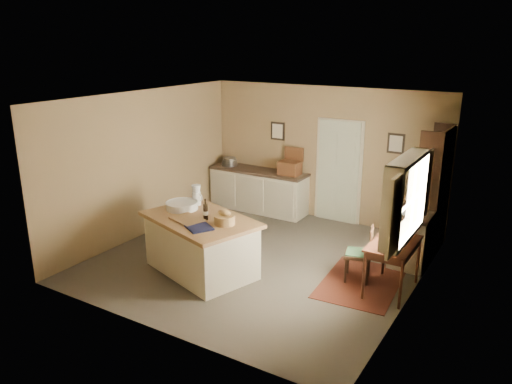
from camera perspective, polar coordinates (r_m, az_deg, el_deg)
ground at (r=8.50m, az=0.42°, el=-7.76°), size 5.00×5.00×0.00m
wall_back at (r=10.18m, az=7.71°, el=4.34°), size 5.00×0.10×2.70m
wall_front at (r=6.13m, az=-11.69°, el=-4.54°), size 5.00×0.10×2.70m
wall_left at (r=9.51m, az=-12.61°, el=3.17°), size 0.10×5.00×2.70m
wall_right at (r=7.13m, az=17.96°, el=-1.92°), size 0.10×5.00×2.70m
ceiling at (r=7.76m, az=0.47°, el=10.65°), size 5.00×5.00×0.00m
door at (r=10.10m, az=9.39°, el=2.43°), size 0.97×0.06×2.11m
framed_prints at (r=10.01m, az=8.80°, el=6.24°), size 2.82×0.02×0.38m
window at (r=6.90m, az=17.09°, el=-0.72°), size 0.25×1.99×1.12m
work_island at (r=7.97m, az=-6.32°, el=-5.82°), size 2.07×1.67×1.20m
sideboard at (r=10.74m, az=0.33°, el=0.37°), size 2.17×0.62×1.18m
rug at (r=7.91m, az=11.88°, el=-10.11°), size 1.21×1.68×0.01m
writing_desk at (r=7.52m, az=15.44°, el=-6.24°), size 0.61×0.99×0.82m
desk_chair at (r=7.82m, az=11.60°, el=-6.98°), size 0.49×0.49×0.86m
right_cabinet at (r=8.68m, az=17.58°, el=-4.77°), size 0.59×1.06×0.99m
shelving_unit at (r=9.01m, az=19.86°, el=0.07°), size 0.37×0.99×2.19m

